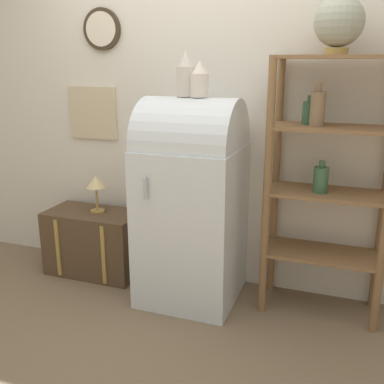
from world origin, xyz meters
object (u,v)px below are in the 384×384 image
Objects in this scene: suitcase_trunk at (94,242)px; desk_lamp at (96,185)px; globe at (339,22)px; vase_left at (186,75)px; vase_center at (199,80)px; refrigerator at (192,198)px.

desk_lamp reaches higher than suitcase_trunk.
globe is (1.71, -0.01, 1.58)m from suitcase_trunk.
vase_left reaches higher than vase_center.
globe is at bearing -0.69° from desk_lamp.
vase_left is at bearing -175.15° from globe.
globe is 0.87m from vase_center.
refrigerator is 0.98m from suitcase_trunk.
vase_left reaches higher than refrigerator.
vase_center is at bearing -7.05° from desk_lamp.
globe is 2.00m from desk_lamp.
suitcase_trunk is 1.52m from vase_left.
vase_center is (0.10, -0.01, -0.03)m from vase_left.
desk_lamp is (-1.67, 0.02, -1.11)m from globe.
suitcase_trunk is at bearing 173.97° from refrigerator.
refrigerator is at bearing -7.15° from desk_lamp.
refrigerator is at bearing -6.98° from vase_left.
refrigerator is 0.78m from vase_center.
vase_center reaches higher than desk_lamp.
vase_left is at bearing 173.02° from refrigerator.
suitcase_trunk is 3.26× the size of vase_center.
desk_lamp is at bearing 172.95° from vase_center.
vase_left is 1.28× the size of vase_center.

